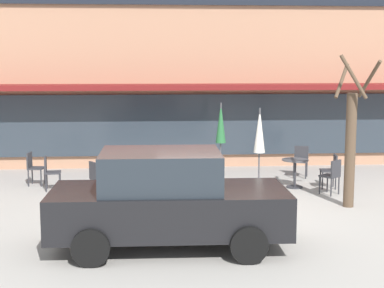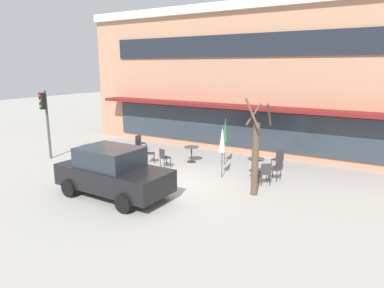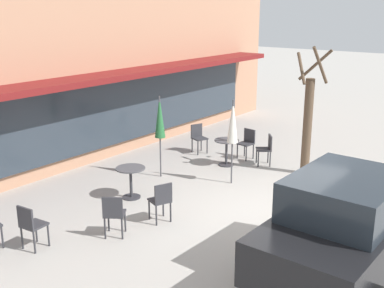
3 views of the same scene
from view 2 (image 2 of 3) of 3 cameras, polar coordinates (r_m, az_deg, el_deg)
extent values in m
plane|color=#ADA8A0|center=(13.52, -3.48, -6.79)|extent=(80.00, 80.00, 0.00)
cube|color=tan|center=(21.74, 11.71, 10.77)|extent=(19.44, 8.00, 7.72)
cube|color=silver|center=(18.14, 7.57, 22.03)|extent=(19.44, 0.24, 0.44)
cube|color=maroon|center=(17.61, 6.53, 6.26)|extent=(16.53, 1.10, 0.16)
cube|color=#1E232D|center=(17.98, 7.46, 15.98)|extent=(15.55, 0.10, 1.10)
cube|color=#2D3842|center=(18.23, 7.08, 2.65)|extent=(15.55, 0.10, 1.90)
cylinder|color=#333338|center=(14.80, 10.52, -5.18)|extent=(0.44, 0.44, 0.03)
cylinder|color=#333338|center=(14.69, 10.57, -3.83)|extent=(0.07, 0.07, 0.70)
cylinder|color=#4C4C51|center=(14.59, 10.63, -2.45)|extent=(0.70, 0.70, 0.03)
cylinder|color=#333338|center=(16.62, -0.09, -2.96)|extent=(0.44, 0.44, 0.03)
cylinder|color=#333338|center=(16.52, -0.09, -1.75)|extent=(0.07, 0.07, 0.70)
cylinder|color=#4C4C51|center=(16.44, -0.09, -0.51)|extent=(0.70, 0.70, 0.03)
cylinder|color=#4C4C51|center=(16.00, 5.51, 0.36)|extent=(0.04, 0.04, 2.20)
cone|color=#286B38|center=(15.89, 5.55, 2.30)|extent=(0.28, 0.28, 1.10)
cylinder|color=#4C4C51|center=(14.12, 5.04, -1.31)|extent=(0.04, 0.04, 2.20)
cone|color=silver|center=(13.99, 5.08, 0.88)|extent=(0.28, 0.28, 1.10)
cylinder|color=#333338|center=(15.96, -4.26, -2.88)|extent=(0.04, 0.04, 0.45)
cylinder|color=#333338|center=(15.69, -3.58, -3.15)|extent=(0.04, 0.04, 0.45)
cylinder|color=#333338|center=(15.78, -5.30, -3.08)|extent=(0.04, 0.04, 0.45)
cylinder|color=#333338|center=(15.51, -4.63, -3.36)|extent=(0.04, 0.04, 0.45)
cube|color=#333338|center=(15.67, -4.46, -2.26)|extent=(0.52, 0.52, 0.04)
cube|color=#333338|center=(15.52, -5.03, -1.57)|extent=(0.39, 0.18, 0.40)
cylinder|color=#333338|center=(18.00, -7.77, -1.16)|extent=(0.04, 0.04, 0.45)
cylinder|color=#333338|center=(17.73, -8.36, -1.40)|extent=(0.04, 0.04, 0.45)
cylinder|color=#333338|center=(18.18, -8.67, -1.05)|extent=(0.04, 0.04, 0.45)
cylinder|color=#333338|center=(17.91, -9.27, -1.28)|extent=(0.04, 0.04, 0.45)
cube|color=#333338|center=(17.90, -8.54, -0.46)|extent=(0.44, 0.44, 0.04)
cube|color=#333338|center=(17.95, -9.04, 0.28)|extent=(0.08, 0.40, 0.40)
cylinder|color=#333338|center=(13.87, 11.04, -5.52)|extent=(0.04, 0.04, 0.45)
cylinder|color=#333338|center=(13.98, 12.37, -5.43)|extent=(0.04, 0.04, 0.45)
cylinder|color=#333338|center=(13.57, 11.50, -5.96)|extent=(0.04, 0.04, 0.45)
cylinder|color=#333338|center=(13.68, 12.85, -5.87)|extent=(0.04, 0.04, 0.45)
cube|color=#333338|center=(13.70, 11.99, -4.72)|extent=(0.56, 0.56, 0.04)
cube|color=#333338|center=(13.47, 12.29, -4.05)|extent=(0.34, 0.28, 0.40)
cylinder|color=#333338|center=(14.29, 12.70, -5.05)|extent=(0.04, 0.04, 0.45)
cylinder|color=#333338|center=(14.59, 13.30, -4.72)|extent=(0.04, 0.04, 0.45)
cylinder|color=#333338|center=(14.16, 13.94, -5.29)|extent=(0.04, 0.04, 0.45)
cylinder|color=#333338|center=(14.45, 14.51, -4.95)|extent=(0.04, 0.04, 0.45)
cube|color=#333338|center=(14.30, 13.66, -4.06)|extent=(0.45, 0.45, 0.04)
cube|color=#333338|center=(14.17, 14.37, -3.33)|extent=(0.09, 0.40, 0.40)
cylinder|color=#333338|center=(16.70, -6.29, -2.21)|extent=(0.04, 0.04, 0.45)
cylinder|color=#333338|center=(16.38, -6.33, -2.52)|extent=(0.04, 0.04, 0.45)
cylinder|color=#333338|center=(16.72, -7.45, -2.23)|extent=(0.04, 0.04, 0.45)
cylinder|color=#333338|center=(16.39, -7.52, -2.54)|extent=(0.04, 0.04, 0.45)
cube|color=#333338|center=(16.49, -6.92, -1.55)|extent=(0.56, 0.56, 0.04)
cube|color=#333338|center=(16.44, -7.57, -0.82)|extent=(0.26, 0.35, 0.40)
cylinder|color=#333338|center=(18.79, -7.79, -0.57)|extent=(0.04, 0.04, 0.45)
cylinder|color=#333338|center=(18.56, -8.53, -0.76)|extent=(0.04, 0.04, 0.45)
cylinder|color=#333338|center=(19.02, -8.52, -0.43)|extent=(0.04, 0.04, 0.45)
cylinder|color=#333338|center=(18.79, -9.26, -0.61)|extent=(0.04, 0.04, 0.45)
cube|color=#333338|center=(18.74, -8.55, 0.14)|extent=(0.44, 0.44, 0.04)
cube|color=#333338|center=(18.82, -8.95, 0.86)|extent=(0.08, 0.40, 0.40)
cylinder|color=#333338|center=(15.57, 14.07, -3.64)|extent=(0.04, 0.04, 0.45)
cylinder|color=#333338|center=(15.77, 13.10, -3.38)|extent=(0.04, 0.04, 0.45)
cylinder|color=#333338|center=(15.83, 14.83, -3.41)|extent=(0.04, 0.04, 0.45)
cylinder|color=#333338|center=(16.03, 13.86, -3.16)|extent=(0.04, 0.04, 0.45)
cube|color=#333338|center=(15.74, 14.01, -2.54)|extent=(0.52, 0.52, 0.04)
cube|color=#333338|center=(15.82, 14.45, -1.66)|extent=(0.39, 0.18, 0.40)
cube|color=black|center=(12.47, -12.89, -5.41)|extent=(4.23, 1.88, 0.76)
cube|color=#232B33|center=(12.38, -13.55, -2.11)|extent=(2.13, 1.64, 0.68)
cylinder|color=black|center=(12.41, -5.54, -7.08)|extent=(0.64, 0.23, 0.64)
cylinder|color=black|center=(11.14, -11.27, -9.65)|extent=(0.64, 0.23, 0.64)
cylinder|color=black|center=(14.08, -14.01, -4.99)|extent=(0.64, 0.23, 0.64)
cylinder|color=black|center=(12.97, -19.75, -6.91)|extent=(0.64, 0.23, 0.64)
cylinder|color=brown|center=(12.30, 10.49, -2.59)|extent=(0.24, 0.24, 2.62)
cylinder|color=brown|center=(11.92, 12.75, 4.76)|extent=(0.23, 0.88, 0.87)
cylinder|color=brown|center=(12.23, 10.24, 4.88)|extent=(0.48, 0.49, 0.79)
cylinder|color=brown|center=(11.75, 9.95, 5.09)|extent=(0.64, 0.27, 0.99)
cylinder|color=#47474C|center=(18.39, -22.88, 2.93)|extent=(0.12, 0.12, 3.40)
cube|color=black|center=(18.14, -23.67, 6.58)|extent=(0.26, 0.20, 0.80)
sphere|color=red|center=(18.04, -24.08, 7.38)|extent=(0.13, 0.13, 0.13)
sphere|color=gold|center=(18.06, -24.01, 6.56)|extent=(0.13, 0.13, 0.13)
sphere|color=green|center=(18.09, -23.93, 5.74)|extent=(0.13, 0.13, 0.13)
camera|label=1|loc=(8.94, -69.39, -3.10)|focal=55.00mm
camera|label=3|loc=(17.01, -39.00, 9.72)|focal=45.00mm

